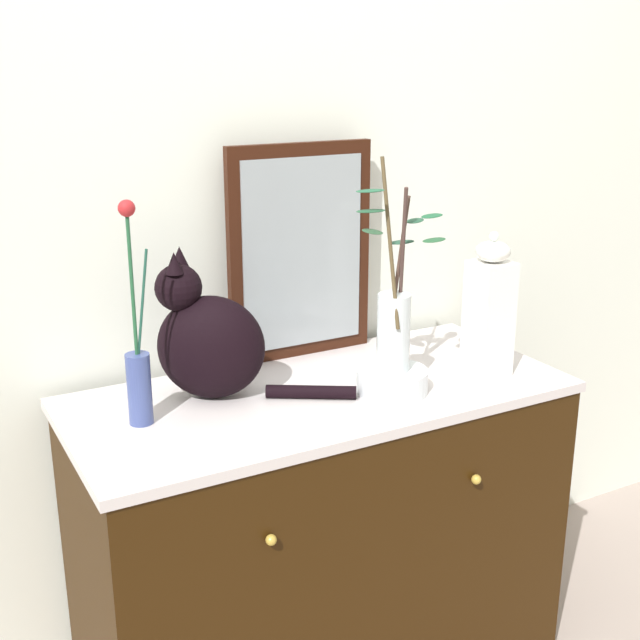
{
  "coord_description": "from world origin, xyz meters",
  "views": [
    {
      "loc": [
        -0.9,
        -1.65,
        1.6
      ],
      "look_at": [
        0.0,
        0.0,
        1.0
      ],
      "focal_mm": 46.65,
      "sensor_mm": 36.0,
      "label": 1
    }
  ],
  "objects_px": {
    "mirror_leaning": "(301,252)",
    "vase_slim_green": "(138,370)",
    "cat_sitting": "(209,340)",
    "vase_glass_clear": "(394,320)",
    "bowl_porcelain": "(392,381)",
    "jar_lidded_porcelain": "(489,310)",
    "sideboard": "(320,536)"
  },
  "relations": [
    {
      "from": "mirror_leaning",
      "to": "vase_slim_green",
      "type": "height_order",
      "value": "mirror_leaning"
    },
    {
      "from": "cat_sitting",
      "to": "vase_glass_clear",
      "type": "relative_size",
      "value": 0.89
    },
    {
      "from": "bowl_porcelain",
      "to": "cat_sitting",
      "type": "bearing_deg",
      "value": 155.33
    },
    {
      "from": "bowl_porcelain",
      "to": "jar_lidded_porcelain",
      "type": "height_order",
      "value": "jar_lidded_porcelain"
    },
    {
      "from": "mirror_leaning",
      "to": "vase_slim_green",
      "type": "xyz_separation_m",
      "value": [
        -0.52,
        -0.23,
        -0.16
      ]
    },
    {
      "from": "cat_sitting",
      "to": "jar_lidded_porcelain",
      "type": "height_order",
      "value": "jar_lidded_porcelain"
    },
    {
      "from": "sideboard",
      "to": "cat_sitting",
      "type": "bearing_deg",
      "value": 160.03
    },
    {
      "from": "jar_lidded_porcelain",
      "to": "vase_slim_green",
      "type": "bearing_deg",
      "value": 171.56
    },
    {
      "from": "sideboard",
      "to": "cat_sitting",
      "type": "height_order",
      "value": "cat_sitting"
    },
    {
      "from": "cat_sitting",
      "to": "bowl_porcelain",
      "type": "distance_m",
      "value": 0.45
    },
    {
      "from": "sideboard",
      "to": "vase_slim_green",
      "type": "xyz_separation_m",
      "value": [
        -0.44,
        0.02,
        0.54
      ]
    },
    {
      "from": "sideboard",
      "to": "jar_lidded_porcelain",
      "type": "distance_m",
      "value": 0.73
    },
    {
      "from": "sideboard",
      "to": "cat_sitting",
      "type": "distance_m",
      "value": 0.61
    },
    {
      "from": "bowl_porcelain",
      "to": "vase_glass_clear",
      "type": "relative_size",
      "value": 0.34
    },
    {
      "from": "bowl_porcelain",
      "to": "vase_glass_clear",
      "type": "xyz_separation_m",
      "value": [
        0.0,
        -0.0,
        0.16
      ]
    },
    {
      "from": "mirror_leaning",
      "to": "cat_sitting",
      "type": "xyz_separation_m",
      "value": [
        -0.33,
        -0.16,
        -0.14
      ]
    },
    {
      "from": "vase_glass_clear",
      "to": "bowl_porcelain",
      "type": "bearing_deg",
      "value": 138.37
    },
    {
      "from": "mirror_leaning",
      "to": "vase_slim_green",
      "type": "relative_size",
      "value": 1.14
    },
    {
      "from": "vase_glass_clear",
      "to": "jar_lidded_porcelain",
      "type": "xyz_separation_m",
      "value": [
        0.28,
        -0.01,
        -0.01
      ]
    },
    {
      "from": "vase_slim_green",
      "to": "cat_sitting",
      "type": "bearing_deg",
      "value": 18.95
    },
    {
      "from": "sideboard",
      "to": "mirror_leaning",
      "type": "relative_size",
      "value": 2.14
    },
    {
      "from": "cat_sitting",
      "to": "bowl_porcelain",
      "type": "relative_size",
      "value": 2.61
    },
    {
      "from": "vase_slim_green",
      "to": "bowl_porcelain",
      "type": "xyz_separation_m",
      "value": [
        0.59,
        -0.12,
        -0.1
      ]
    },
    {
      "from": "vase_slim_green",
      "to": "jar_lidded_porcelain",
      "type": "bearing_deg",
      "value": -8.44
    },
    {
      "from": "sideboard",
      "to": "jar_lidded_porcelain",
      "type": "height_order",
      "value": "jar_lidded_porcelain"
    },
    {
      "from": "mirror_leaning",
      "to": "bowl_porcelain",
      "type": "bearing_deg",
      "value": -78.71
    },
    {
      "from": "mirror_leaning",
      "to": "bowl_porcelain",
      "type": "distance_m",
      "value": 0.43
    },
    {
      "from": "sideboard",
      "to": "mirror_leaning",
      "type": "xyz_separation_m",
      "value": [
        0.08,
        0.25,
        0.69
      ]
    },
    {
      "from": "vase_slim_green",
      "to": "vase_glass_clear",
      "type": "height_order",
      "value": "vase_glass_clear"
    },
    {
      "from": "mirror_leaning",
      "to": "vase_glass_clear",
      "type": "relative_size",
      "value": 1.13
    },
    {
      "from": "sideboard",
      "to": "mirror_leaning",
      "type": "bearing_deg",
      "value": 72.36
    },
    {
      "from": "sideboard",
      "to": "bowl_porcelain",
      "type": "bearing_deg",
      "value": -31.76
    }
  ]
}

